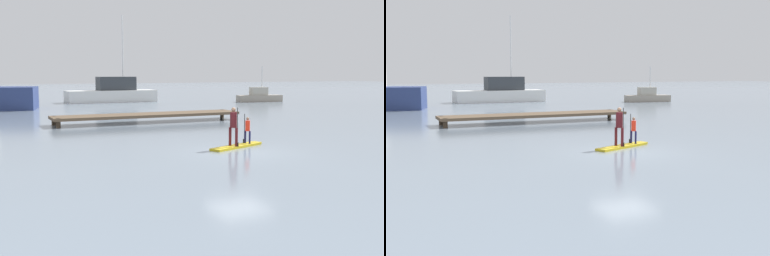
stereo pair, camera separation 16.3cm
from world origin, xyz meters
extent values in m
plane|color=gray|center=(0.00, 0.00, 0.00)|extent=(240.00, 240.00, 0.00)
cube|color=gold|center=(0.42, 0.99, 0.05)|extent=(2.98, 1.65, 0.10)
cube|color=gold|center=(1.85, 1.57, 0.05)|extent=(0.37, 0.46, 0.09)
cylinder|color=#4C1419|center=(0.14, 1.08, 0.51)|extent=(0.12, 0.12, 0.82)
cylinder|color=#4C1419|center=(0.28, 0.75, 0.51)|extent=(0.12, 0.12, 0.82)
cylinder|color=#4C1419|center=(0.21, 0.91, 1.25)|extent=(0.39, 0.39, 0.67)
sphere|color=#8C664C|center=(0.21, 0.91, 1.71)|extent=(0.20, 0.20, 0.20)
cylinder|color=black|center=(0.29, 0.71, 0.95)|extent=(0.03, 0.03, 1.70)
cube|color=black|center=(0.29, 0.71, 0.19)|extent=(0.08, 0.14, 0.18)
cylinder|color=#19194C|center=(1.13, 1.42, 0.39)|extent=(0.09, 0.09, 0.57)
cylinder|color=#19194C|center=(1.23, 1.19, 0.39)|extent=(0.09, 0.09, 0.57)
cylinder|color=red|center=(1.18, 1.30, 0.91)|extent=(0.27, 0.27, 0.47)
sphere|color=#8C664C|center=(1.18, 1.30, 1.23)|extent=(0.14, 0.14, 0.14)
cylinder|color=black|center=(1.11, 1.46, 0.77)|extent=(0.03, 0.03, 1.35)
cube|color=black|center=(1.11, 1.46, 0.19)|extent=(0.08, 0.14, 0.18)
cube|color=#9E9384|center=(19.30, 28.52, 0.37)|extent=(5.28, 2.10, 0.75)
cube|color=#B2AD9E|center=(19.21, 28.53, 1.20)|extent=(2.04, 1.26, 0.89)
cylinder|color=silver|center=(19.59, 28.48, 2.81)|extent=(0.12, 0.12, 2.33)
cube|color=silver|center=(3.94, 35.04, 0.65)|extent=(9.97, 3.24, 1.31)
cube|color=#33383D|center=(4.52, 35.05, 2.06)|extent=(4.19, 2.09, 1.51)
cylinder|color=silver|center=(5.35, 35.06, 6.21)|extent=(0.12, 0.12, 6.79)
cube|color=brown|center=(0.45, 12.74, 0.49)|extent=(12.64, 2.28, 0.18)
cylinder|color=#473828|center=(-5.56, 11.89, 0.29)|extent=(0.28, 0.28, 0.58)
cylinder|color=#473828|center=(-5.56, 13.58, 0.29)|extent=(0.28, 0.28, 0.58)
cylinder|color=#473828|center=(6.47, 11.89, 0.29)|extent=(0.28, 0.28, 0.58)
cylinder|color=#473828|center=(6.47, 13.58, 0.29)|extent=(0.28, 0.28, 0.58)
camera|label=1|loc=(-10.10, -17.17, 3.34)|focal=44.53mm
camera|label=2|loc=(-9.95, -17.23, 3.34)|focal=44.53mm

